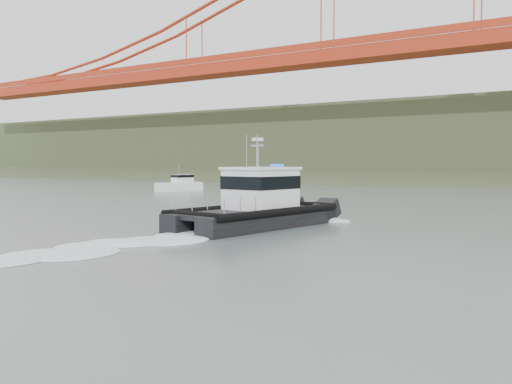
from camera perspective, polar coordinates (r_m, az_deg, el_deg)
ground at (r=22.14m, az=-10.06°, el=-7.08°), size 400.00×400.00×0.00m
patrol_boat at (r=33.89m, az=0.12°, el=-1.20°), size 5.43×11.70×5.48m
motorboat at (r=76.21m, az=-7.60°, el=0.73°), size 3.69×6.66×3.48m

